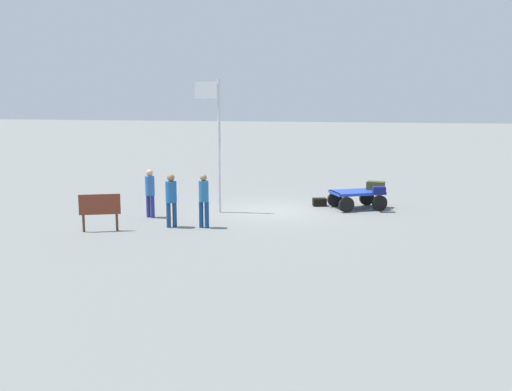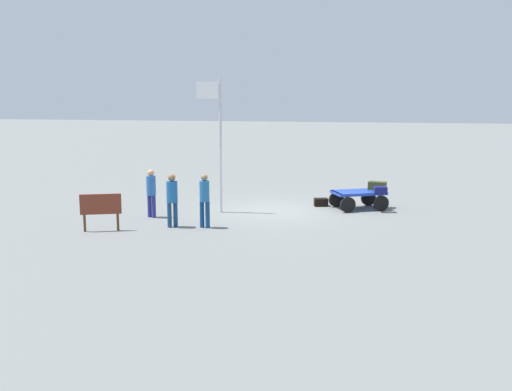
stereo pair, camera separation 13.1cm
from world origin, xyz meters
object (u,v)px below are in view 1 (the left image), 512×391
(signboard, at_px, (100,207))
(luggage_cart, at_px, (357,196))
(suitcase_tan, at_px, (320,202))
(flagpole, at_px, (216,134))
(worker_supervisor, at_px, (204,197))
(suitcase_navy, at_px, (376,186))
(suitcase_olive, at_px, (379,190))
(worker_trailing, at_px, (150,190))
(worker_lead, at_px, (171,196))

(signboard, bearing_deg, luggage_cart, -147.54)
(suitcase_tan, distance_m, flagpole, 4.82)
(suitcase_tan, height_order, flagpole, flagpole)
(worker_supervisor, bearing_deg, signboard, 18.06)
(luggage_cart, distance_m, worker_supervisor, 6.28)
(suitcase_navy, bearing_deg, suitcase_olive, 96.22)
(suitcase_tan, distance_m, worker_supervisor, 5.61)
(worker_trailing, distance_m, worker_supervisor, 2.56)
(luggage_cart, bearing_deg, signboard, 32.46)
(worker_lead, bearing_deg, worker_supervisor, -175.59)
(suitcase_navy, height_order, flagpole, flagpole)
(suitcase_olive, distance_m, flagpole, 6.17)
(worker_supervisor, height_order, signboard, worker_supervisor)
(suitcase_navy, bearing_deg, worker_lead, 34.52)
(worker_lead, distance_m, flagpole, 3.33)
(worker_supervisor, distance_m, flagpole, 3.16)
(suitcase_olive, xyz_separation_m, suitcase_navy, (0.10, -0.91, 0.02))
(suitcase_olive, distance_m, worker_lead, 7.56)
(luggage_cart, relative_size, flagpole, 0.47)
(suitcase_olive, relative_size, suitcase_tan, 0.84)
(worker_trailing, bearing_deg, worker_supervisor, 149.61)
(suitcase_tan, xyz_separation_m, signboard, (6.51, 5.37, 0.64))
(suitcase_tan, distance_m, signboard, 8.46)
(luggage_cart, bearing_deg, worker_supervisor, 39.84)
(suitcase_tan, distance_m, worker_lead, 6.37)
(worker_supervisor, bearing_deg, flagpole, -86.74)
(flagpole, distance_m, signboard, 5.05)
(suitcase_tan, bearing_deg, suitcase_olive, 158.68)
(suitcase_navy, distance_m, worker_trailing, 8.33)
(suitcase_tan, height_order, worker_lead, worker_lead)
(worker_trailing, bearing_deg, suitcase_tan, -151.46)
(worker_trailing, distance_m, flagpole, 3.06)
(luggage_cart, relative_size, worker_trailing, 1.32)
(worker_supervisor, relative_size, signboard, 1.42)
(suitcase_tan, bearing_deg, flagpole, 26.64)
(luggage_cart, relative_size, worker_lead, 1.28)
(worker_lead, bearing_deg, flagpole, -108.76)
(signboard, bearing_deg, worker_supervisor, -161.94)
(suitcase_navy, relative_size, flagpole, 0.15)
(luggage_cart, relative_size, worker_supervisor, 1.28)
(suitcase_navy, bearing_deg, suitcase_tan, 1.70)
(suitcase_navy, distance_m, signboard, 10.15)
(worker_supervisor, bearing_deg, worker_trailing, -30.39)
(suitcase_navy, xyz_separation_m, flagpole, (5.65, 1.86, 2.00))
(luggage_cart, height_order, flagpole, flagpole)
(signboard, bearing_deg, suitcase_olive, -152.50)
(suitcase_olive, relative_size, worker_lead, 0.28)
(flagpole, height_order, signboard, flagpole)
(suitcase_navy, relative_size, worker_lead, 0.41)
(suitcase_olive, distance_m, suitcase_navy, 0.92)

